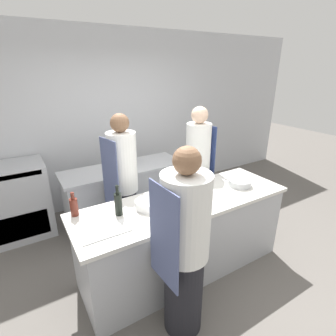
{
  "coord_description": "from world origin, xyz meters",
  "views": [
    {
      "loc": [
        -1.44,
        -2.02,
        2.23
      ],
      "look_at": [
        0.0,
        0.35,
        1.15
      ],
      "focal_mm": 28.0,
      "sensor_mm": 36.0,
      "label": 1
    }
  ],
  "objects_px": {
    "chef_at_pass_far": "(124,184)",
    "bowl_prep_small": "(148,204)",
    "bottle_wine": "(203,183)",
    "chef_at_prep_near": "(184,249)",
    "bottle_vinegar": "(74,206)",
    "cup": "(184,204)",
    "bowl_mixing_large": "(240,183)",
    "oven_range": "(16,201)",
    "chef_at_stove": "(198,170)",
    "stockpot": "(128,160)",
    "bottle_olive_oil": "(118,203)"
  },
  "relations": [
    {
      "from": "cup",
      "to": "stockpot",
      "type": "relative_size",
      "value": 0.37
    },
    {
      "from": "chef_at_prep_near",
      "to": "bowl_mixing_large",
      "type": "height_order",
      "value": "chef_at_prep_near"
    },
    {
      "from": "chef_at_stove",
      "to": "chef_at_pass_far",
      "type": "distance_m",
      "value": 1.05
    },
    {
      "from": "bowl_prep_small",
      "to": "bottle_olive_oil",
      "type": "bearing_deg",
      "value": 173.94
    },
    {
      "from": "oven_range",
      "to": "chef_at_stove",
      "type": "relative_size",
      "value": 0.58
    },
    {
      "from": "oven_range",
      "to": "bowl_mixing_large",
      "type": "xyz_separation_m",
      "value": [
        2.34,
        -1.78,
        0.42
      ]
    },
    {
      "from": "bowl_prep_small",
      "to": "chef_at_pass_far",
      "type": "bearing_deg",
      "value": 88.65
    },
    {
      "from": "stockpot",
      "to": "bottle_wine",
      "type": "bearing_deg",
      "value": -71.58
    },
    {
      "from": "chef_at_prep_near",
      "to": "bowl_prep_small",
      "type": "relative_size",
      "value": 6.62
    },
    {
      "from": "bottle_wine",
      "to": "bowl_prep_small",
      "type": "relative_size",
      "value": 0.99
    },
    {
      "from": "oven_range",
      "to": "chef_at_pass_far",
      "type": "distance_m",
      "value": 1.59
    },
    {
      "from": "bowl_prep_small",
      "to": "chef_at_stove",
      "type": "bearing_deg",
      "value": 28.38
    },
    {
      "from": "cup",
      "to": "bottle_vinegar",
      "type": "bearing_deg",
      "value": 155.49
    },
    {
      "from": "chef_at_stove",
      "to": "bowl_mixing_large",
      "type": "height_order",
      "value": "chef_at_stove"
    },
    {
      "from": "bottle_vinegar",
      "to": "bowl_mixing_large",
      "type": "bearing_deg",
      "value": -10.28
    },
    {
      "from": "chef_at_stove",
      "to": "bowl_prep_small",
      "type": "xyz_separation_m",
      "value": [
        -1.06,
        -0.57,
        0.05
      ]
    },
    {
      "from": "chef_at_prep_near",
      "to": "bottle_vinegar",
      "type": "bearing_deg",
      "value": 32.35
    },
    {
      "from": "bowl_prep_small",
      "to": "oven_range",
      "type": "bearing_deg",
      "value": 124.47
    },
    {
      "from": "oven_range",
      "to": "stockpot",
      "type": "bearing_deg",
      "value": -18.13
    },
    {
      "from": "bottle_olive_oil",
      "to": "bottle_vinegar",
      "type": "xyz_separation_m",
      "value": [
        -0.37,
        0.21,
        -0.03
      ]
    },
    {
      "from": "oven_range",
      "to": "stockpot",
      "type": "xyz_separation_m",
      "value": [
        1.46,
        -0.48,
        0.48
      ]
    },
    {
      "from": "bottle_vinegar",
      "to": "bowl_mixing_large",
      "type": "xyz_separation_m",
      "value": [
        1.84,
        -0.33,
        -0.06
      ]
    },
    {
      "from": "bottle_olive_oil",
      "to": "bowl_mixing_large",
      "type": "height_order",
      "value": "bottle_olive_oil"
    },
    {
      "from": "chef_at_stove",
      "to": "bottle_wine",
      "type": "bearing_deg",
      "value": -41.73
    },
    {
      "from": "chef_at_pass_far",
      "to": "bottle_wine",
      "type": "distance_m",
      "value": 0.98
    },
    {
      "from": "bottle_wine",
      "to": "chef_at_prep_near",
      "type": "bearing_deg",
      "value": -137.06
    },
    {
      "from": "chef_at_stove",
      "to": "bottle_wine",
      "type": "distance_m",
      "value": 0.68
    },
    {
      "from": "chef_at_stove",
      "to": "bottle_wine",
      "type": "xyz_separation_m",
      "value": [
        -0.36,
        -0.57,
        0.11
      ]
    },
    {
      "from": "bottle_wine",
      "to": "bowl_mixing_large",
      "type": "height_order",
      "value": "bottle_wine"
    },
    {
      "from": "bowl_mixing_large",
      "to": "oven_range",
      "type": "bearing_deg",
      "value": 142.62
    },
    {
      "from": "bottle_vinegar",
      "to": "bottle_wine",
      "type": "bearing_deg",
      "value": -9.8
    },
    {
      "from": "cup",
      "to": "chef_at_prep_near",
      "type": "bearing_deg",
      "value": -124.18
    },
    {
      "from": "chef_at_stove",
      "to": "stockpot",
      "type": "xyz_separation_m",
      "value": [
        -0.76,
        0.64,
        0.1
      ]
    },
    {
      "from": "bottle_wine",
      "to": "stockpot",
      "type": "distance_m",
      "value": 1.27
    },
    {
      "from": "chef_at_prep_near",
      "to": "chef_at_pass_far",
      "type": "height_order",
      "value": "chef_at_pass_far"
    },
    {
      "from": "oven_range",
      "to": "bottle_olive_oil",
      "type": "relative_size",
      "value": 3.34
    },
    {
      "from": "chef_at_prep_near",
      "to": "chef_at_pass_far",
      "type": "bearing_deg",
      "value": -4.65
    },
    {
      "from": "bottle_vinegar",
      "to": "chef_at_pass_far",
      "type": "bearing_deg",
      "value": 33.72
    },
    {
      "from": "chef_at_prep_near",
      "to": "bowl_mixing_large",
      "type": "xyz_separation_m",
      "value": [
        1.19,
        0.57,
        0.08
      ]
    },
    {
      "from": "bottle_olive_oil",
      "to": "bowl_mixing_large",
      "type": "relative_size",
      "value": 1.14
    },
    {
      "from": "chef_at_prep_near",
      "to": "bottle_wine",
      "type": "bearing_deg",
      "value": -50.39
    },
    {
      "from": "chef_at_stove",
      "to": "bottle_wine",
      "type": "height_order",
      "value": "chef_at_stove"
    },
    {
      "from": "chef_at_pass_far",
      "to": "chef_at_prep_near",
      "type": "bearing_deg",
      "value": 166.3
    },
    {
      "from": "chef_at_prep_near",
      "to": "oven_range",
      "type": "bearing_deg",
      "value": 22.61
    },
    {
      "from": "chef_at_pass_far",
      "to": "bowl_prep_small",
      "type": "xyz_separation_m",
      "value": [
        -0.02,
        -0.69,
        0.06
      ]
    },
    {
      "from": "bottle_wine",
      "to": "stockpot",
      "type": "height_order",
      "value": "bottle_wine"
    },
    {
      "from": "chef_at_pass_far",
      "to": "bowl_prep_small",
      "type": "relative_size",
      "value": 6.73
    },
    {
      "from": "bottle_vinegar",
      "to": "stockpot",
      "type": "distance_m",
      "value": 1.37
    },
    {
      "from": "bottle_olive_oil",
      "to": "bottle_vinegar",
      "type": "height_order",
      "value": "bottle_olive_oil"
    },
    {
      "from": "bottle_olive_oil",
      "to": "bottle_vinegar",
      "type": "distance_m",
      "value": 0.42
    }
  ]
}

